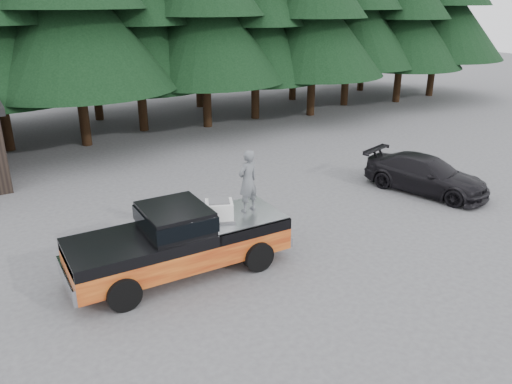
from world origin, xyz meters
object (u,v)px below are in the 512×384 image
pickup_truck (180,250)px  man_on_bed (248,181)px  air_compressor (219,211)px  parked_car (426,175)px

pickup_truck → man_on_bed: man_on_bed is taller
pickup_truck → air_compressor: air_compressor is taller
man_on_bed → parked_car: (8.32, 0.91, -1.54)m
pickup_truck → parked_car: parked_car is taller
pickup_truck → parked_car: 10.48m
parked_car → pickup_truck: bearing=167.9°
air_compressor → parked_car: bearing=28.9°
air_compressor → pickup_truck: bearing=-162.6°
parked_car → air_compressor: bearing=169.1°
man_on_bed → parked_car: size_ratio=0.38×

